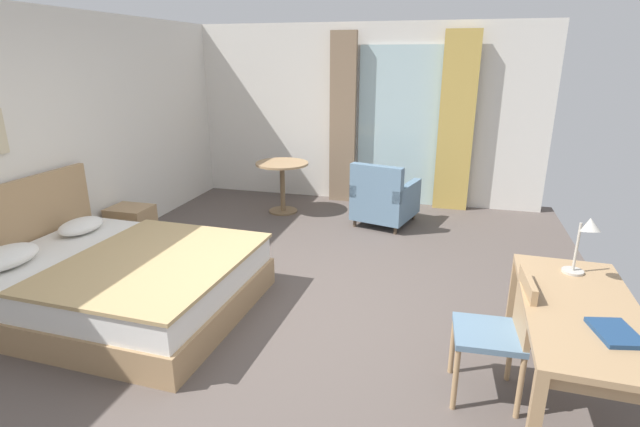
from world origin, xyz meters
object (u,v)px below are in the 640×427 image
armchair_by_window (384,200)px  desk_chair (501,329)px  bed (115,279)px  nightstand (132,226)px  desk_lamp (586,235)px  round_cafe_table (282,175)px  writing_desk (580,320)px  closed_book (615,333)px

armchair_by_window → desk_chair: bearing=-69.8°
bed → nightstand: size_ratio=4.86×
nightstand → bed: bearing=-59.1°
desk_lamp → round_cafe_table: (-3.11, 3.08, -0.53)m
bed → desk_chair: (3.15, -0.36, 0.23)m
nightstand → armchair_by_window: 3.16m
nightstand → round_cafe_table: size_ratio=0.63×
desk_chair → desk_lamp: size_ratio=2.03×
writing_desk → closed_book: (0.09, -0.28, 0.10)m
writing_desk → closed_book: 0.32m
nightstand → desk_chair: size_ratio=0.53×
bed → closed_book: bed is taller
desk_chair → closed_book: bearing=-39.0°
armchair_by_window → round_cafe_table: (-1.47, 0.15, 0.20)m
nightstand → desk_chair: (3.95, -1.71, 0.27)m
desk_lamp → closed_book: (0.03, -0.69, -0.28)m
nightstand → armchair_by_window: size_ratio=0.49×
armchair_by_window → writing_desk: bearing=-64.6°
desk_chair → nightstand: bearing=156.6°
nightstand → closed_book: size_ratio=1.72×
writing_desk → armchair_by_window: bearing=115.4°
writing_desk → round_cafe_table: 4.63m
desk_lamp → closed_book: desk_lamp is taller
closed_book → round_cafe_table: bearing=117.7°
bed → round_cafe_table: (0.50, 3.01, 0.26)m
closed_book → desk_chair: bearing=128.9°
writing_desk → desk_lamp: 0.56m
armchair_by_window → round_cafe_table: 1.49m
desk_chair → desk_lamp: desk_lamp is taller
desk_lamp → round_cafe_table: bearing=135.3°
desk_chair → closed_book: (0.49, -0.40, 0.29)m
writing_desk → desk_lamp: size_ratio=3.32×
bed → closed_book: 3.75m
desk_lamp → armchair_by_window: bearing=119.3°
bed → desk_chair: bearing=-6.6°
bed → round_cafe_table: bed is taller
nightstand → armchair_by_window: bearing=28.6°
bed → round_cafe_table: 3.06m
writing_desk → round_cafe_table: size_ratio=1.94×
nightstand → closed_book: closed_book is taller
writing_desk → desk_lamp: desk_lamp is taller
desk_chair → round_cafe_table: desk_chair is taller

